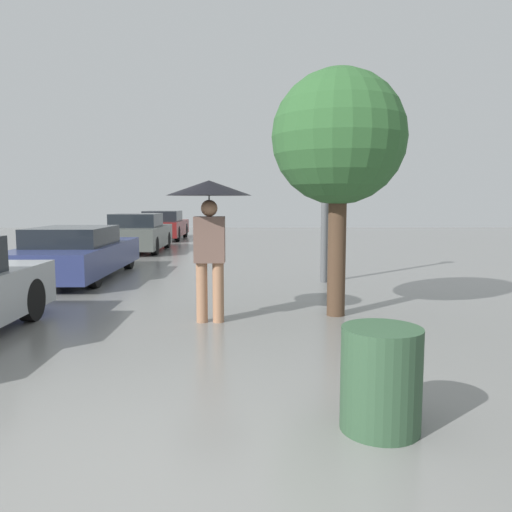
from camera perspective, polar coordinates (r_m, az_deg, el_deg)
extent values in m
plane|color=slate|center=(3.32, -11.67, -24.82)|extent=(60.00, 60.00, 0.00)
cylinder|color=#9E7051|center=(7.11, -6.21, -4.15)|extent=(0.16, 0.16, 0.86)
cylinder|color=#9E7051|center=(7.09, -4.33, -4.16)|extent=(0.16, 0.16, 0.86)
cube|color=brown|center=(7.00, -5.33, 1.89)|extent=(0.43, 0.25, 0.64)
sphere|color=#9E7051|center=(6.98, -5.37, 5.46)|extent=(0.23, 0.23, 0.23)
cylinder|color=#515456|center=(6.99, -5.36, 4.13)|extent=(0.02, 0.02, 0.68)
cone|color=black|center=(6.98, -5.39, 7.76)|extent=(1.18, 1.18, 0.21)
cylinder|color=black|center=(7.86, -24.33, -4.60)|extent=(0.18, 0.61, 0.61)
cube|color=navy|center=(11.98, -19.77, -0.13)|extent=(1.81, 4.59, 0.58)
cube|color=black|center=(11.72, -20.22, 2.14)|extent=(1.54, 2.07, 0.40)
cylinder|color=black|center=(13.60, -21.08, -0.14)|extent=(0.18, 0.58, 0.58)
cylinder|color=black|center=(13.13, -14.38, -0.13)|extent=(0.18, 0.58, 0.58)
cylinder|color=black|center=(10.99, -26.15, -1.79)|extent=(0.18, 0.58, 0.58)
cylinder|color=black|center=(10.40, -17.99, -1.88)|extent=(0.18, 0.58, 0.58)
cube|color=#4C514C|center=(17.65, -13.32, 2.19)|extent=(1.76, 3.93, 0.69)
cube|color=black|center=(17.43, -13.50, 4.01)|extent=(1.50, 1.77, 0.44)
cylinder|color=black|center=(19.03, -14.85, 1.79)|extent=(0.18, 0.59, 0.59)
cylinder|color=black|center=(18.72, -10.14, 1.83)|extent=(0.18, 0.59, 0.59)
cylinder|color=black|center=(16.68, -16.85, 1.12)|extent=(0.18, 0.59, 0.59)
cylinder|color=black|center=(16.32, -11.49, 1.16)|extent=(0.18, 0.59, 0.59)
cube|color=maroon|center=(23.15, -10.50, 3.17)|extent=(1.78, 4.33, 0.65)
cube|color=black|center=(22.92, -10.61, 4.52)|extent=(1.51, 1.95, 0.46)
cylinder|color=black|center=(24.62, -11.82, 2.91)|extent=(0.18, 0.66, 0.66)
cylinder|color=black|center=(24.37, -8.11, 2.95)|extent=(0.18, 0.66, 0.66)
cylinder|color=black|center=(22.00, -13.12, 2.50)|extent=(0.18, 0.66, 0.66)
cylinder|color=black|center=(21.72, -8.98, 2.54)|extent=(0.18, 0.66, 0.66)
cylinder|color=#473323|center=(7.51, 9.22, 1.15)|extent=(0.27, 0.27, 2.10)
sphere|color=#2D5B2D|center=(7.53, 9.43, 13.26)|extent=(1.95, 1.95, 1.95)
cylinder|color=#515456|center=(10.57, 7.87, 6.74)|extent=(0.15, 0.15, 3.62)
sphere|color=beige|center=(10.76, 8.03, 16.92)|extent=(0.32, 0.32, 0.32)
cylinder|color=#2D4C33|center=(3.94, 14.08, -13.45)|extent=(0.60, 0.60, 0.78)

